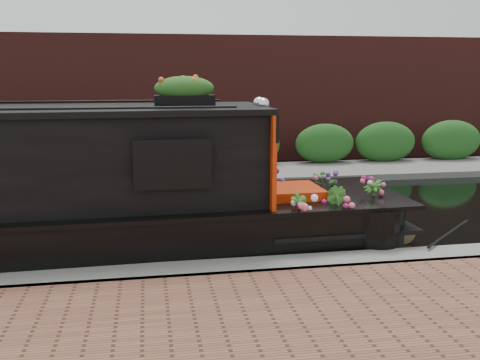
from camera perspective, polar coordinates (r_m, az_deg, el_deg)
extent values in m
plane|color=black|center=(10.60, -5.66, -4.26)|extent=(80.00, 80.00, 0.00)
cube|color=slate|center=(7.48, -3.72, -11.03)|extent=(40.00, 0.60, 0.50)
cube|color=slate|center=(14.68, -6.89, 0.14)|extent=(40.00, 2.40, 0.34)
cube|color=#20531B|center=(15.56, -7.07, 0.78)|extent=(40.00, 1.10, 2.80)
cube|color=#4F1E1A|center=(17.63, -7.42, 2.02)|extent=(40.00, 1.00, 8.00)
cube|color=#BF2B07|center=(8.53, 2.16, 2.49)|extent=(0.12, 1.88, 1.45)
cube|color=black|center=(7.40, -7.18, 1.66)|extent=(0.97, 0.06, 0.59)
cube|color=#BF2B07|center=(8.81, 5.68, -2.43)|extent=(0.89, 0.99, 0.54)
sphere|color=silver|center=(8.29, 2.49, 8.10)|extent=(0.19, 0.19, 0.19)
sphere|color=silver|center=(8.59, 2.06, 8.22)|extent=(0.19, 0.19, 0.19)
cube|color=black|center=(8.27, -5.93, 8.41)|extent=(0.92, 0.31, 0.17)
ellipsoid|color=#F4561B|center=(8.26, -5.96, 9.89)|extent=(1.00, 0.32, 0.26)
imported|color=#306722|center=(7.98, 6.39, -3.49)|extent=(0.42, 0.39, 0.65)
imported|color=#306722|center=(8.31, 10.22, -2.99)|extent=(0.40, 0.44, 0.66)
imported|color=#306722|center=(9.61, 9.46, -1.15)|extent=(0.68, 0.63, 0.61)
imported|color=#306722|center=(9.02, 13.90, -2.02)|extent=(0.48, 0.48, 0.65)
imported|color=#306722|center=(9.43, 3.59, -1.03)|extent=(0.28, 0.38, 0.68)
cylinder|color=brown|center=(9.64, 16.72, -5.13)|extent=(0.37, 0.40, 0.37)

